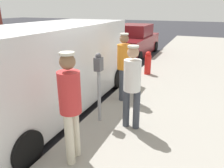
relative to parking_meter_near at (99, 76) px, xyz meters
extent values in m
plane|color=#2D2D33|center=(-1.35, 0.24, -1.18)|extent=(80.00, 80.00, 0.00)
cube|color=#9E998E|center=(2.15, 0.24, -1.11)|extent=(5.00, 32.00, 0.15)
cylinder|color=gray|center=(0.00, 0.00, -0.46)|extent=(0.07, 0.07, 1.15)
cube|color=#4C4C51|center=(0.00, 0.00, 0.26)|extent=(0.14, 0.18, 0.28)
sphere|color=#47474C|center=(0.00, 0.00, 0.43)|extent=(0.12, 0.12, 0.12)
cylinder|color=#383D47|center=(0.07, 1.45, -0.60)|extent=(0.14, 0.14, 0.85)
cylinder|color=#383D47|center=(0.06, 1.23, -0.60)|extent=(0.14, 0.14, 0.85)
cylinder|color=orange|center=(0.06, 1.34, 0.14)|extent=(0.34, 0.34, 0.64)
sphere|color=#8C6647|center=(0.06, 1.34, 0.61)|extent=(0.23, 0.23, 0.23)
cylinder|color=silver|center=(0.06, 1.34, 0.72)|extent=(0.22, 0.22, 0.04)
cylinder|color=#383D47|center=(0.84, 0.00, -0.62)|extent=(0.14, 0.14, 0.83)
cylinder|color=#383D47|center=(0.62, 0.00, -0.62)|extent=(0.14, 0.14, 0.83)
cylinder|color=white|center=(0.73, 0.00, 0.10)|extent=(0.34, 0.34, 0.62)
sphere|color=tan|center=(0.73, 0.00, 0.56)|extent=(0.22, 0.22, 0.22)
cylinder|color=silver|center=(0.73, 0.00, 0.67)|extent=(0.21, 0.21, 0.04)
cylinder|color=beige|center=(0.19, -1.45, -0.60)|extent=(0.14, 0.14, 0.86)
cylinder|color=beige|center=(0.16, -1.23, -0.60)|extent=(0.14, 0.14, 0.86)
cylinder|color=red|center=(0.18, -1.34, 0.16)|extent=(0.34, 0.34, 0.65)
sphere|color=#8C6647|center=(0.18, -1.34, 0.63)|extent=(0.23, 0.23, 0.23)
cylinder|color=silver|center=(0.18, -1.34, 0.75)|extent=(0.22, 0.22, 0.04)
cube|color=white|center=(-1.50, 0.37, -0.01)|extent=(2.01, 5.20, 1.96)
cylinder|color=black|center=(-0.55, -1.67, -0.84)|extent=(0.22, 0.68, 0.68)
cylinder|color=black|center=(-0.55, 2.43, -0.84)|extent=(0.22, 0.68, 0.68)
cylinder|color=black|center=(-2.45, 2.42, -0.84)|extent=(0.22, 0.68, 0.68)
cube|color=maroon|center=(-1.64, 7.48, -0.57)|extent=(1.88, 4.43, 0.89)
cube|color=maroon|center=(-1.63, 7.70, 0.17)|extent=(1.63, 2.00, 0.60)
cylinder|color=black|center=(-0.80, 5.81, -0.88)|extent=(0.23, 0.60, 0.60)
cylinder|color=black|center=(-2.52, 5.84, -0.88)|extent=(0.23, 0.60, 0.60)
cylinder|color=black|center=(-0.75, 9.11, -0.88)|extent=(0.23, 0.60, 0.60)
cylinder|color=black|center=(-2.47, 9.14, -0.88)|extent=(0.23, 0.60, 0.60)
cylinder|color=red|center=(0.10, 3.90, -0.68)|extent=(0.24, 0.24, 0.70)
sphere|color=red|center=(0.10, 3.90, -0.27)|extent=(0.20, 0.20, 0.20)
camera|label=1|loc=(1.94, -3.87, 1.37)|focal=34.89mm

